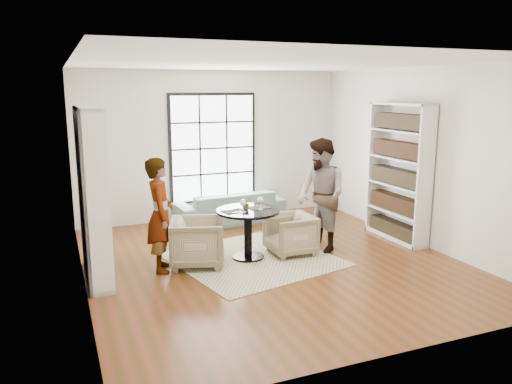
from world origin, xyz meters
name	(u,v)px	position (x,y,z in m)	size (l,w,h in m)	color
ground	(272,262)	(0.00, 0.00, 0.00)	(6.00, 6.00, 0.00)	#632C17
room_shell	(258,176)	(0.00, 0.54, 1.26)	(6.00, 6.01, 6.00)	silver
rug	(252,259)	(-0.23, 0.22, 0.01)	(2.30, 2.30, 0.01)	#C3B792
pedestal_table	(248,223)	(-0.28, 0.29, 0.57)	(0.99, 0.99, 0.79)	black
sofa	(229,207)	(0.16, 2.45, 0.32)	(2.16, 0.85, 0.63)	gray
armchair_left	(198,242)	(-1.10, 0.28, 0.36)	(0.78, 0.80, 0.73)	tan
armchair_right	(290,234)	(0.43, 0.24, 0.33)	(0.70, 0.72, 0.66)	#C6B28D
person_left	(160,215)	(-1.65, 0.28, 0.84)	(0.61, 0.40, 1.68)	gray
person_right	(321,195)	(0.98, 0.24, 0.93)	(0.90, 0.70, 1.86)	gray
placemat_left	(234,211)	(-0.52, 0.26, 0.79)	(0.34, 0.26, 0.01)	black
placemat_right	(258,207)	(-0.08, 0.36, 0.79)	(0.34, 0.26, 0.01)	black
cutlery_left	(234,211)	(-0.52, 0.26, 0.80)	(0.14, 0.22, 0.01)	silver
cutlery_right	(258,207)	(-0.08, 0.36, 0.80)	(0.14, 0.22, 0.01)	silver
wine_glass_left	(243,203)	(-0.42, 0.14, 0.94)	(0.09, 0.09, 0.21)	silver
wine_glass_right	(260,200)	(-0.10, 0.22, 0.94)	(0.09, 0.09, 0.20)	silver
flower_centerpiece	(246,203)	(-0.29, 0.35, 0.89)	(0.18, 0.15, 0.20)	gray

